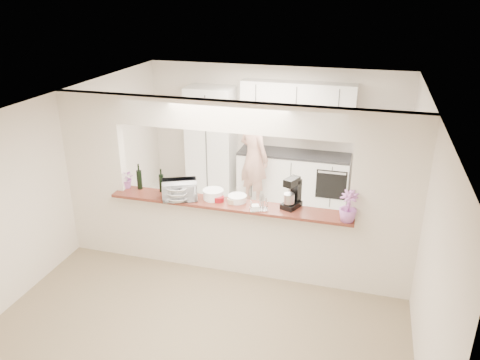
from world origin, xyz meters
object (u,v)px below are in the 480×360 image
at_px(toaster_oven, 179,190).
at_px(stand_mixer, 292,194).
at_px(person, 254,158).
at_px(refrigerator, 382,167).

distance_m(toaster_oven, stand_mixer, 1.57).
bearing_deg(toaster_oven, person, 54.85).
relative_size(refrigerator, stand_mixer, 3.96).
relative_size(toaster_oven, stand_mixer, 1.11).
height_order(refrigerator, person, person).
xyz_separation_m(refrigerator, person, (-2.29, -0.35, 0.06)).
bearing_deg(refrigerator, person, -171.30).
height_order(refrigerator, stand_mixer, refrigerator).
bearing_deg(stand_mixer, toaster_oven, -174.00).
bearing_deg(toaster_oven, refrigerator, 20.79).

